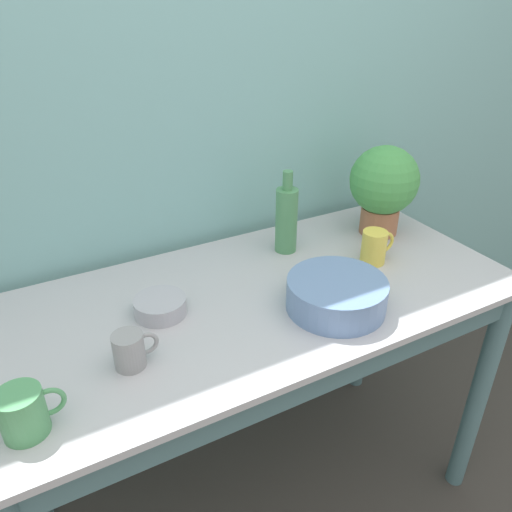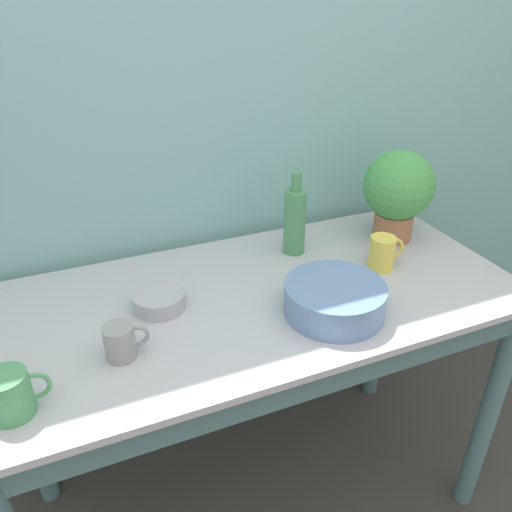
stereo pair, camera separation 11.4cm
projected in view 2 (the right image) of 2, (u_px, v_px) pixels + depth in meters
The scene contains 9 objects.
wall_back at pixel (206, 138), 1.52m from camera, with size 6.00×0.05×2.40m.
counter_table at pixel (260, 347), 1.43m from camera, with size 1.46×0.68×0.87m.
potted_plant at pixel (398, 190), 1.58m from camera, with size 0.22×0.22×0.30m.
bowl_wash_large at pixel (335, 299), 1.27m from camera, with size 0.26×0.26×0.08m.
bottle_tall at pixel (295, 220), 1.53m from camera, with size 0.07×0.07×0.26m.
mug_yellow at pixel (383, 253), 1.47m from camera, with size 0.11×0.08×0.10m.
mug_green at pixel (10, 395), 0.97m from camera, with size 0.12×0.09×0.10m.
mug_grey at pixel (121, 342), 1.12m from camera, with size 0.10×0.07×0.08m.
bowl_small_steel at pixel (159, 301), 1.30m from camera, with size 0.13×0.13×0.04m.
Camera 2 is at (-0.44, -0.71, 1.63)m, focal length 35.00 mm.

